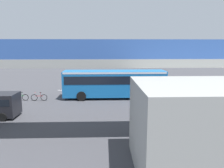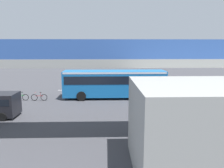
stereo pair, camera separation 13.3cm
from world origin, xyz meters
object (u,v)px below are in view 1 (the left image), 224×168
(bicycle_green, at_px, (20,97))
(traffic_sign, at_px, (80,77))
(city_bus, at_px, (114,82))
(bicycle_orange, at_px, (11,102))
(bicycle_red, at_px, (39,97))

(bicycle_green, xyz_separation_m, traffic_sign, (-5.93, -5.08, 1.52))
(city_bus, height_order, bicycle_orange, city_bus)
(bicycle_green, bearing_deg, bicycle_orange, 86.75)
(bicycle_orange, bearing_deg, bicycle_green, -93.25)
(bicycle_red, xyz_separation_m, traffic_sign, (-3.86, -5.22, 1.52))
(bicycle_green, xyz_separation_m, bicycle_red, (-2.07, 0.14, 0.00))
(bicycle_orange, bearing_deg, city_bus, -163.95)
(city_bus, height_order, traffic_sign, city_bus)
(bicycle_orange, height_order, traffic_sign, traffic_sign)
(bicycle_green, distance_m, traffic_sign, 7.95)
(bicycle_green, height_order, bicycle_orange, same)
(bicycle_red, relative_size, traffic_sign, 0.63)
(city_bus, distance_m, bicycle_red, 8.51)
(bicycle_orange, xyz_separation_m, bicycle_red, (-2.19, -1.94, 0.00))
(city_bus, xyz_separation_m, bicycle_red, (8.30, 1.08, -1.51))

